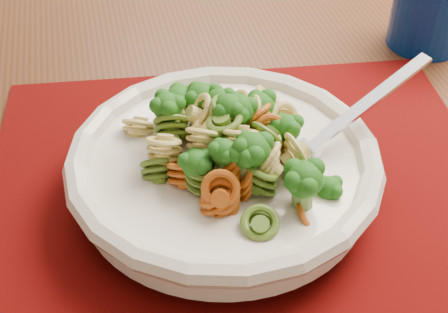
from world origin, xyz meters
name	(u,v)px	position (x,y,z in m)	size (l,w,h in m)	color
dining_table	(219,224)	(-0.66, -0.55, 0.63)	(1.60, 1.20, 0.72)	#512716
placemat	(241,180)	(-0.66, -0.59, 0.73)	(0.43, 0.33, 0.00)	#4D0303
pasta_bowl	(224,167)	(-0.68, -0.60, 0.76)	(0.25, 0.25, 0.05)	silver
pasta_broccoli_heap	(224,151)	(-0.68, -0.60, 0.77)	(0.21, 0.21, 0.06)	tan
fork	(300,155)	(-0.63, -0.63, 0.77)	(0.19, 0.02, 0.01)	silver
tumbler	(432,1)	(-0.37, -0.47, 0.78)	(0.08, 0.08, 0.10)	navy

